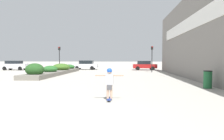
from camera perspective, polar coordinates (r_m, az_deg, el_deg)
ground_plane at (r=5.31m, az=-25.69°, el=-16.88°), size 300.00×300.00×0.00m
building_wall_right at (r=17.17m, az=24.58°, el=9.85°), size 0.67×30.93×7.76m
planter_box at (r=24.80m, az=-15.60°, el=-0.08°), size 2.21×14.53×1.42m
skateboard at (r=8.69m, az=-0.72°, el=-8.28°), size 0.20×0.78×0.10m
skateboarder at (r=8.57m, az=-0.73°, el=-2.92°), size 1.22×0.22×1.31m
trash_bin at (r=13.60m, az=25.67°, el=-2.44°), size 0.52×0.52×1.09m
car_leftmost at (r=34.63m, az=-7.52°, el=1.46°), size 4.12×1.88×1.57m
car_center_left at (r=36.60m, az=-26.01°, el=1.24°), size 4.17×1.87×1.54m
car_center_right at (r=34.06m, az=29.16°, el=1.00°), size 4.63×1.88×1.48m
car_rightmost at (r=33.49m, az=9.25°, el=1.35°), size 3.87×2.00×1.52m
traffic_light_left at (r=29.45m, az=-14.82°, el=4.21°), size 0.28×0.30×3.56m
traffic_light_right at (r=27.77m, az=11.36°, el=4.32°), size 0.28×0.30×3.54m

